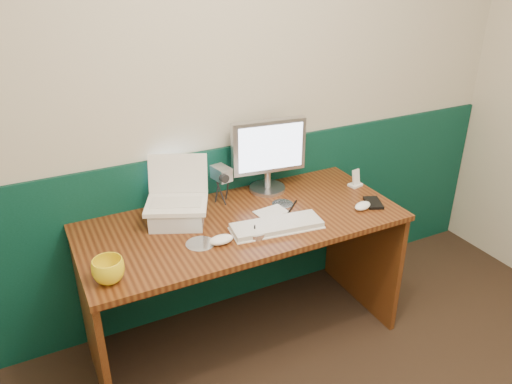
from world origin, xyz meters
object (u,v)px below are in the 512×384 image
mug (108,271)px  camcorder (222,185)px  keyboard (277,226)px  laptop (175,184)px  monitor (268,156)px  desk (243,282)px

mug → camcorder: bearing=32.8°
keyboard → mug: 0.81m
laptop → keyboard: (0.41, -0.27, -0.20)m
monitor → camcorder: 0.30m
desk → camcorder: size_ratio=8.14×
mug → monitor: bearing=25.8°
monitor → keyboard: (-0.16, -0.40, -0.19)m
laptop → keyboard: size_ratio=0.67×
desk → keyboard: (0.11, -0.15, 0.39)m
laptop → camcorder: laptop is taller
laptop → desk: bearing=2.4°
camcorder → monitor: bearing=-5.6°
monitor → mug: 1.08m
monitor → mug: (-0.97, -0.47, -0.15)m
keyboard → camcorder: camcorder is taller
keyboard → camcorder: 0.40m
monitor → keyboard: 0.47m
monitor → mug: bearing=-147.1°
keyboard → camcorder: bearing=115.5°
desk → keyboard: bearing=-53.5°
mug → camcorder: camcorder is taller
monitor → camcorder: size_ratio=2.07×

